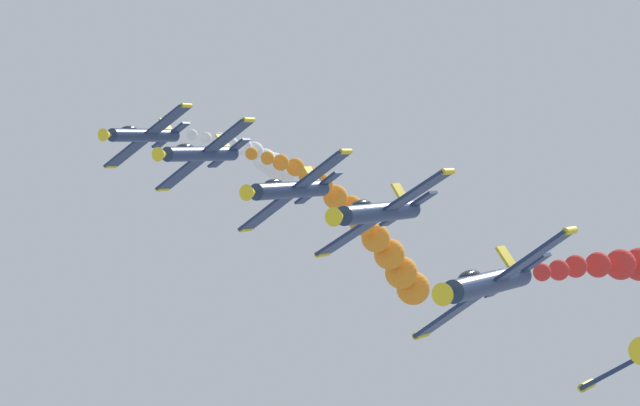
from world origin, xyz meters
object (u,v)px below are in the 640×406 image
airplane_left_outer (289,190)px  airplane_right_inner (378,212)px  airplane_trailing (143,135)px  airplane_right_outer (200,154)px  airplane_left_inner (487,283)px

airplane_left_outer → airplane_right_inner: bearing=139.6°
airplane_left_outer → airplane_trailing: (22.69, -15.88, 3.75)m
airplane_left_outer → airplane_right_outer: bearing=-32.6°
airplane_right_inner → airplane_right_outer: airplane_right_outer is taller
airplane_right_inner → airplane_right_outer: 28.32m
airplane_left_inner → airplane_right_outer: bearing=-38.4°
airplane_right_outer → airplane_trailing: 13.84m
airplane_left_inner → airplane_trailing: airplane_trailing is taller
airplane_left_inner → airplane_right_outer: (32.73, -25.96, 5.87)m
airplane_right_outer → airplane_right_inner: bearing=143.5°
airplane_left_inner → airplane_trailing: (43.67, -34.32, 7.32)m
airplane_right_outer → airplane_left_inner: bearing=141.6°
airplane_trailing → airplane_right_outer: bearing=142.6°
airplane_left_inner → airplane_right_inner: 13.95m
airplane_left_inner → airplane_trailing: size_ratio=1.00×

